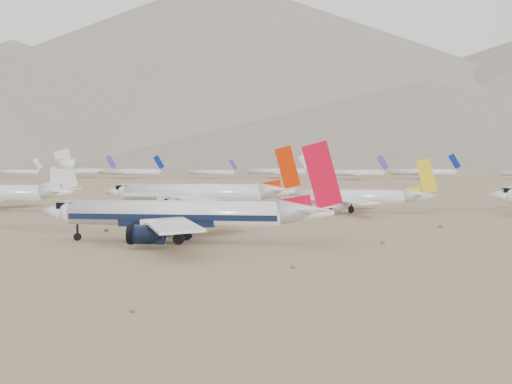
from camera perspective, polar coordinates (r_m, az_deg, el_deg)
ground at (r=126.92m, az=-0.96°, el=-4.05°), size 7000.00×7000.00×0.00m
main_airliner at (r=127.26m, az=-5.56°, el=-1.80°), size 51.28×50.08×18.10m
row2_gold_tail at (r=194.36m, az=7.78°, el=-0.41°), size 41.43×40.52×14.75m
row2_orange_tail at (r=194.97m, az=-4.45°, el=-0.09°), size 50.85×49.74×18.14m
distant_storage_row at (r=463.71m, az=0.73°, el=1.61°), size 463.93×64.59×14.25m
mountain_range at (r=1782.07m, az=8.91°, el=8.59°), size 7354.00×3024.00×470.00m
desert_scrub at (r=111.17m, az=-16.70°, el=-5.04°), size 219.83×121.67×0.63m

